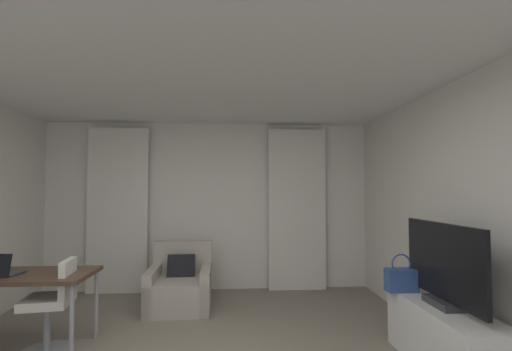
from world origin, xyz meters
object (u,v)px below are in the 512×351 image
(desk_chair, at_px, (52,312))
(tv_console, at_px, (446,340))
(desk, at_px, (12,280))
(laptop, at_px, (0,271))
(tv_flatscreen, at_px, (443,266))
(armchair, at_px, (180,287))
(handbag_primary, at_px, (401,279))

(desk_chair, height_order, tv_console, desk_chair)
(desk, height_order, desk_chair, desk_chair)
(laptop, height_order, tv_flatscreen, tv_flatscreen)
(armchair, bearing_deg, desk, -139.92)
(desk_chair, bearing_deg, tv_console, -8.94)
(desk_chair, distance_m, tv_console, 3.56)
(desk, relative_size, desk_chair, 1.68)
(desk_chair, xyz_separation_m, tv_flatscreen, (3.51, -0.54, 0.50))
(laptop, relative_size, tv_console, 0.28)
(desk_chair, bearing_deg, tv_flatscreen, -8.69)
(armchair, height_order, tv_console, armchair)
(tv_console, bearing_deg, armchair, 143.94)
(laptop, xyz_separation_m, handbag_primary, (3.84, -0.08, -0.12))
(laptop, relative_size, handbag_primary, 0.94)
(desk, bearing_deg, tv_console, -9.06)
(armchair, relative_size, desk, 0.59)
(armchair, xyz_separation_m, tv_console, (2.51, -1.83, 0.01))
(armchair, bearing_deg, handbag_primary, -29.94)
(armchair, relative_size, laptop, 2.53)
(armchair, bearing_deg, laptop, -139.27)
(armchair, height_order, laptop, laptop)
(desk_chair, distance_m, handbag_primary, 3.37)
(desk, bearing_deg, desk_chair, -10.08)
(armchair, distance_m, desk_chair, 1.63)
(tv_flatscreen, bearing_deg, desk_chair, 171.31)
(laptop, distance_m, handbag_primary, 3.85)
(armchair, height_order, desk_chair, desk_chair)
(desk_chair, bearing_deg, armchair, 51.66)
(laptop, bearing_deg, handbag_primary, -1.12)
(laptop, bearing_deg, tv_console, -7.76)
(desk, height_order, tv_flatscreen, tv_flatscreen)
(desk_chair, xyz_separation_m, handbag_primary, (3.36, -0.08, 0.28))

